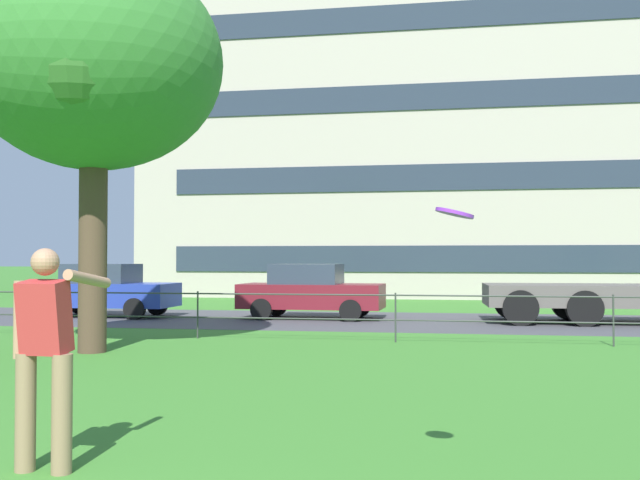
{
  "coord_description": "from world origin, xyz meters",
  "views": [
    {
      "loc": [
        3.13,
        -2.28,
        1.68
      ],
      "look_at": [
        1.37,
        7.86,
        1.95
      ],
      "focal_mm": 41.26,
      "sensor_mm": 36.0,
      "label": 1
    }
  ],
  "objects_px": {
    "tree_large_lawn": "(89,60)",
    "car_blue_center": "(105,290)",
    "apartment_building_background": "(421,117)",
    "car_maroon_right": "(311,291)",
    "person_thrower": "(45,350)",
    "frisbee": "(455,213)"
  },
  "relations": [
    {
      "from": "tree_large_lawn",
      "to": "car_blue_center",
      "type": "height_order",
      "value": "tree_large_lawn"
    },
    {
      "from": "frisbee",
      "to": "apartment_building_background",
      "type": "xyz_separation_m",
      "value": [
        -1.29,
        30.98,
        6.67
      ]
    },
    {
      "from": "tree_large_lawn",
      "to": "person_thrower",
      "type": "distance_m",
      "value": 8.68
    },
    {
      "from": "person_thrower",
      "to": "apartment_building_background",
      "type": "distance_m",
      "value": 31.8
    },
    {
      "from": "frisbee",
      "to": "tree_large_lawn",
      "type": "bearing_deg",
      "value": 132.4
    },
    {
      "from": "frisbee",
      "to": "apartment_building_background",
      "type": "distance_m",
      "value": 31.72
    },
    {
      "from": "car_blue_center",
      "to": "apartment_building_background",
      "type": "xyz_separation_m",
      "value": [
        8.61,
        16.13,
        7.89
      ]
    },
    {
      "from": "frisbee",
      "to": "car_maroon_right",
      "type": "distance_m",
      "value": 15.73
    },
    {
      "from": "car_maroon_right",
      "to": "car_blue_center",
      "type": "bearing_deg",
      "value": -176.77
    },
    {
      "from": "frisbee",
      "to": "apartment_building_background",
      "type": "relative_size",
      "value": 0.01
    },
    {
      "from": "person_thrower",
      "to": "frisbee",
      "type": "distance_m",
      "value": 3.37
    },
    {
      "from": "person_thrower",
      "to": "frisbee",
      "type": "relative_size",
      "value": 6.25
    },
    {
      "from": "apartment_building_background",
      "to": "car_maroon_right",
      "type": "bearing_deg",
      "value": -99.26
    },
    {
      "from": "tree_large_lawn",
      "to": "car_blue_center",
      "type": "distance_m",
      "value": 9.7
    },
    {
      "from": "tree_large_lawn",
      "to": "frisbee",
      "type": "xyz_separation_m",
      "value": [
        6.4,
        -7.0,
        -3.27
      ]
    },
    {
      "from": "tree_large_lawn",
      "to": "person_thrower",
      "type": "xyz_separation_m",
      "value": [
        3.19,
        -6.82,
        -4.31
      ]
    },
    {
      "from": "frisbee",
      "to": "apartment_building_background",
      "type": "height_order",
      "value": "apartment_building_background"
    },
    {
      "from": "tree_large_lawn",
      "to": "person_thrower",
      "type": "bearing_deg",
      "value": -64.89
    },
    {
      "from": "apartment_building_background",
      "to": "frisbee",
      "type": "bearing_deg",
      "value": -87.61
    },
    {
      "from": "tree_large_lawn",
      "to": "car_maroon_right",
      "type": "xyz_separation_m",
      "value": [
        2.53,
        8.19,
        -4.49
      ]
    },
    {
      "from": "frisbee",
      "to": "car_maroon_right",
      "type": "xyz_separation_m",
      "value": [
        -3.87,
        15.2,
        -1.22
      ]
    },
    {
      "from": "tree_large_lawn",
      "to": "car_maroon_right",
      "type": "relative_size",
      "value": 1.79
    }
  ]
}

